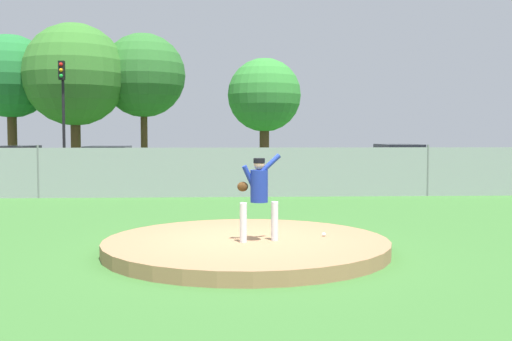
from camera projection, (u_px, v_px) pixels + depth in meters
ground_plane at (239, 211)px, 17.24m from camera, size 80.00×80.00×0.00m
asphalt_strip at (234, 186)px, 25.71m from camera, size 44.00×7.00×0.01m
pitchers_mound at (246, 246)px, 11.25m from camera, size 5.35×5.35×0.25m
pitcher_youth at (259, 191)px, 10.94m from camera, size 0.81×0.32×1.62m
baseball at (324, 234)px, 11.54m from camera, size 0.07×0.07×0.07m
chainlink_fence at (236, 172)px, 21.17m from camera, size 34.58×0.07×1.86m
parked_car_silver at (398, 166)px, 25.77m from camera, size 1.82×4.40×1.80m
parked_car_champagne at (469, 167)px, 26.35m from camera, size 2.01×4.34×1.61m
parked_car_slate at (108, 167)px, 25.51m from camera, size 2.06×4.35×1.73m
parked_car_burgundy at (13, 167)px, 25.61m from camera, size 2.04×4.50×1.74m
parked_car_charcoal at (187, 169)px, 25.41m from camera, size 1.93×4.16×1.62m
parked_car_teal at (319, 168)px, 26.06m from camera, size 1.90×4.47×1.62m
traffic_cone_orange at (234, 178)px, 27.21m from camera, size 0.40×0.40×0.55m
traffic_light_near at (63, 100)px, 28.80m from camera, size 0.28×0.46×5.74m
tree_bushy_near at (11, 77)px, 33.32m from camera, size 4.62×4.62×7.78m
tree_slender_far at (75, 75)px, 32.77m from camera, size 5.60×5.60×8.30m
tree_broad_left at (143, 76)px, 34.31m from camera, size 4.80×4.80×8.01m
tree_tall_centre at (264, 96)px, 33.15m from camera, size 4.07×4.07×6.44m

